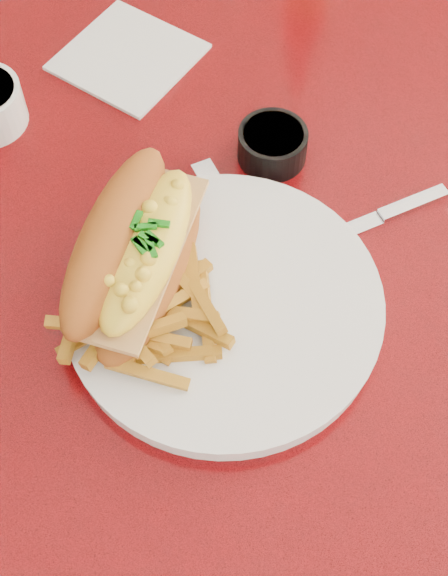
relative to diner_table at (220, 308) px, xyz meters
name	(u,v)px	position (x,y,z in m)	size (l,w,h in m)	color
ground	(221,481)	(0.00, 0.00, -0.61)	(8.00, 8.00, 0.00)	silver
diner_table	(220,308)	(0.00, 0.00, 0.00)	(1.23, 0.83, 0.77)	red
booth_bench_far	(24,66)	(0.00, 0.81, -0.32)	(1.20, 0.51, 0.90)	#A2180A
dinner_plate	(224,306)	(-0.04, -0.09, 0.17)	(0.30, 0.30, 0.02)	silver
mac_hoagie	(136,251)	(-0.09, -0.03, 0.22)	(0.20, 0.20, 0.09)	#A05119
fries_pile	(144,305)	(-0.10, -0.07, 0.20)	(0.12, 0.11, 0.04)	orange
fork	(236,223)	(0.01, -0.02, 0.18)	(0.02, 0.16, 0.00)	silver
sauce_cup_right	(272,144)	(0.08, 0.04, 0.18)	(0.07, 0.07, 0.03)	black
knife	(372,221)	(0.12, -0.07, 0.16)	(0.20, 0.02, 0.01)	silver
paper_napkin	(128,57)	(0.01, 0.23, 0.16)	(0.13, 0.13, 0.00)	silver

